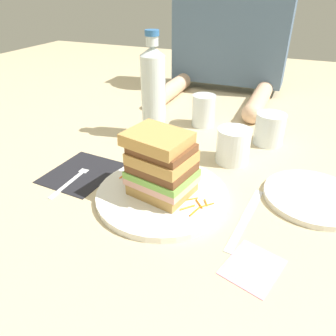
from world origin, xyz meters
TOP-DOWN VIEW (x-y plane):
  - ground_plane at (0.00, 0.00)m, footprint 3.00×3.00m
  - main_plate at (0.01, -0.02)m, footprint 0.27×0.27m
  - sandwich at (0.01, -0.02)m, footprint 0.14×0.12m
  - carrot_shred_0 at (-0.08, 0.01)m, footprint 0.01×0.03m
  - carrot_shred_1 at (-0.05, -0.00)m, footprint 0.00×0.03m
  - carrot_shred_2 at (-0.06, -0.01)m, footprint 0.01×0.03m
  - carrot_shred_3 at (-0.06, 0.02)m, footprint 0.03×0.01m
  - carrot_shred_4 at (-0.07, 0.00)m, footprint 0.01×0.03m
  - carrot_shred_5 at (-0.08, 0.02)m, footprint 0.02×0.02m
  - carrot_shred_6 at (-0.08, -0.00)m, footprint 0.02×0.03m
  - carrot_shred_7 at (-0.07, 0.01)m, footprint 0.01×0.03m
  - carrot_shred_8 at (-0.08, 0.01)m, footprint 0.01×0.03m
  - carrot_shred_9 at (-0.09, 0.01)m, footprint 0.01×0.03m
  - carrot_shred_10 at (0.09, -0.03)m, footprint 0.02×0.02m
  - carrot_shred_11 at (0.10, -0.02)m, footprint 0.02×0.02m
  - carrot_shred_12 at (0.07, -0.02)m, footprint 0.02×0.02m
  - carrot_shred_13 at (0.07, -0.05)m, footprint 0.02×0.03m
  - carrot_shred_14 at (0.10, -0.02)m, footprint 0.01×0.02m
  - carrot_shred_15 at (0.09, -0.05)m, footprint 0.01×0.03m
  - napkin_dark at (-0.20, -0.00)m, footprint 0.15×0.17m
  - fork at (-0.20, -0.02)m, footprint 0.02×0.17m
  - knife at (0.18, -0.02)m, footprint 0.04×0.20m
  - juice_glass at (0.10, 0.19)m, footprint 0.08×0.08m
  - water_bottle at (-0.13, 0.25)m, footprint 0.07×0.07m
  - empty_tumbler_0 at (0.17, 0.33)m, footprint 0.08×0.08m
  - empty_tumbler_1 at (-0.03, 0.38)m, footprint 0.07×0.07m
  - side_plate at (0.29, 0.10)m, footprint 0.19×0.19m
  - napkin_pink at (0.21, -0.13)m, footprint 0.10×0.11m
  - diner_across at (-0.06, 0.77)m, footprint 0.43×0.46m

SIDE VIEW (x-z plane):
  - ground_plane at x=0.00m, z-range 0.00..0.00m
  - napkin_pink at x=0.21m, z-range 0.00..0.00m
  - napkin_dark at x=-0.20m, z-range 0.00..0.00m
  - knife at x=0.18m, z-range 0.00..0.00m
  - fork at x=-0.20m, z-range 0.00..0.01m
  - side_plate at x=0.29m, z-range 0.00..0.01m
  - main_plate at x=0.01m, z-range 0.00..0.01m
  - carrot_shred_12 at x=0.07m, z-range 0.01..0.02m
  - carrot_shred_11 at x=0.10m, z-range 0.01..0.02m
  - carrot_shred_9 at x=-0.09m, z-range 0.01..0.02m
  - carrot_shred_1 at x=-0.05m, z-range 0.01..0.02m
  - carrot_shred_10 at x=0.09m, z-range 0.01..0.02m
  - carrot_shred_2 at x=-0.06m, z-range 0.01..0.02m
  - carrot_shred_15 at x=0.09m, z-range 0.01..0.02m
  - carrot_shred_14 at x=0.10m, z-range 0.01..0.02m
  - carrot_shred_4 at x=-0.07m, z-range 0.01..0.02m
  - carrot_shred_5 at x=-0.08m, z-range 0.01..0.02m
  - carrot_shred_13 at x=0.07m, z-range 0.01..0.02m
  - carrot_shred_6 at x=-0.08m, z-range 0.01..0.02m
  - carrot_shred_8 at x=-0.08m, z-range 0.01..0.02m
  - carrot_shred_7 at x=-0.07m, z-range 0.01..0.02m
  - carrot_shred_0 at x=-0.08m, z-range 0.01..0.02m
  - carrot_shred_3 at x=-0.06m, z-range 0.01..0.02m
  - juice_glass at x=0.10m, z-range 0.00..0.08m
  - empty_tumbler_0 at x=0.17m, z-range 0.00..0.08m
  - empty_tumbler_1 at x=-0.03m, z-range 0.00..0.09m
  - sandwich at x=0.01m, z-range 0.01..0.14m
  - water_bottle at x=-0.13m, z-range -0.01..0.27m
  - diner_across at x=-0.06m, z-range -0.02..0.57m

